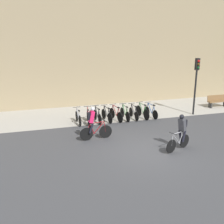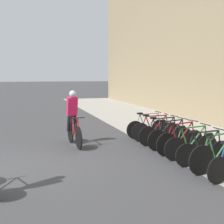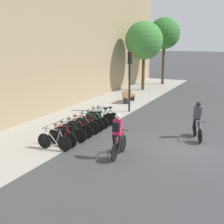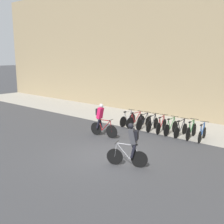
{
  "view_description": "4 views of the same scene",
  "coord_description": "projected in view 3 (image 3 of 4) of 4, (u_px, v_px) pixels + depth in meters",
  "views": [
    {
      "loc": [
        -5.12,
        -11.36,
        5.64
      ],
      "look_at": [
        -1.21,
        2.28,
        1.41
      ],
      "focal_mm": 45.0,
      "sensor_mm": 36.0,
      "label": 1
    },
    {
      "loc": [
        7.79,
        0.53,
        2.3
      ],
      "look_at": [
        -0.85,
        3.1,
        1.22
      ],
      "focal_mm": 50.0,
      "sensor_mm": 36.0,
      "label": 2
    },
    {
      "loc": [
        -12.87,
        -2.54,
        4.63
      ],
      "look_at": [
        0.04,
        3.51,
        1.23
      ],
      "focal_mm": 50.0,
      "sensor_mm": 36.0,
      "label": 3
    },
    {
      "loc": [
        7.79,
        -8.67,
        4.38
      ],
      "look_at": [
        -1.26,
        1.9,
        1.52
      ],
      "focal_mm": 45.0,
      "sensor_mm": 36.0,
      "label": 4
    }
  ],
  "objects": [
    {
      "name": "parked_bike_5",
      "position": [
        89.0,
        123.0,
        15.8
      ],
      "size": [
        0.46,
        1.67,
        0.96
      ],
      "color": "black",
      "rests_on": "ground"
    },
    {
      "name": "kerb_strip",
      "position": [
        55.0,
        129.0,
        16.24
      ],
      "size": [
        44.0,
        4.5,
        0.01
      ],
      "primitive_type": "cube",
      "color": "#A39E93",
      "rests_on": "ground"
    },
    {
      "name": "ground",
      "position": [
        185.0,
        148.0,
        13.46
      ],
      "size": [
        200.0,
        200.0,
        0.0
      ],
      "primitive_type": "plane",
      "color": "#3D3D3F"
    },
    {
      "name": "parked_bike_1",
      "position": [
        62.0,
        137.0,
        13.67
      ],
      "size": [
        0.46,
        1.63,
        0.96
      ],
      "color": "black",
      "rests_on": "ground"
    },
    {
      "name": "parked_bike_3",
      "position": [
        77.0,
        130.0,
        14.73
      ],
      "size": [
        0.46,
        1.66,
        0.96
      ],
      "color": "black",
      "rests_on": "ground"
    },
    {
      "name": "street_tree_1",
      "position": [
        164.0,
        34.0,
        30.82
      ],
      "size": [
        3.1,
        3.1,
        6.62
      ],
      "color": "#4C3823",
      "rests_on": "ground"
    },
    {
      "name": "cyclist_pink",
      "position": [
        118.0,
        135.0,
        12.14
      ],
      "size": [
        1.77,
        0.47,
        1.8
      ],
      "color": "black",
      "rests_on": "ground"
    },
    {
      "name": "parked_bike_0",
      "position": [
        54.0,
        141.0,
        13.14
      ],
      "size": [
        0.46,
        1.64,
        0.96
      ],
      "color": "black",
      "rests_on": "ground"
    },
    {
      "name": "parked_bike_6",
      "position": [
        95.0,
        121.0,
        16.33
      ],
      "size": [
        0.46,
        1.62,
        0.94
      ],
      "color": "black",
      "rests_on": "ground"
    },
    {
      "name": "parked_bike_4",
      "position": [
        83.0,
        126.0,
        15.27
      ],
      "size": [
        0.51,
        1.69,
        0.97
      ],
      "color": "black",
      "rests_on": "ground"
    },
    {
      "name": "bench",
      "position": [
        128.0,
        96.0,
        22.87
      ],
      "size": [
        1.61,
        0.44,
        0.89
      ],
      "color": "brown",
      "rests_on": "ground"
    },
    {
      "name": "parked_bike_7",
      "position": [
        100.0,
        118.0,
        16.86
      ],
      "size": [
        0.46,
        1.71,
        0.99
      ],
      "color": "black",
      "rests_on": "ground"
    },
    {
      "name": "traffic_light_pole",
      "position": [
        130.0,
        71.0,
        19.45
      ],
      "size": [
        0.26,
        0.3,
        3.8
      ],
      "color": "black",
      "rests_on": "ground"
    },
    {
      "name": "street_tree_0",
      "position": [
        144.0,
        41.0,
        27.49
      ],
      "size": [
        3.36,
        3.36,
        6.08
      ],
      "color": "#4C3823",
      "rests_on": "ground"
    },
    {
      "name": "building_facade",
      "position": [
        11.0,
        30.0,
        16.13
      ],
      "size": [
        44.0,
        0.6,
        10.0
      ],
      "primitive_type": "cube",
      "color": "#9E8966",
      "rests_on": "ground"
    },
    {
      "name": "parked_bike_2",
      "position": [
        70.0,
        133.0,
        14.2
      ],
      "size": [
        0.46,
        1.7,
        0.96
      ],
      "color": "black",
      "rests_on": "ground"
    },
    {
      "name": "cyclist_grey",
      "position": [
        197.0,
        119.0,
        14.5
      ],
      "size": [
        1.56,
        0.74,
        1.78
      ],
      "color": "black",
      "rests_on": "ground"
    },
    {
      "name": "parked_bike_8",
      "position": [
        105.0,
        116.0,
        17.4
      ],
      "size": [
        0.46,
        1.57,
        0.93
      ],
      "color": "black",
      "rests_on": "ground"
    }
  ]
}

